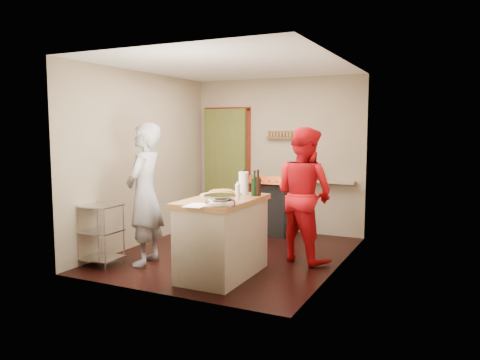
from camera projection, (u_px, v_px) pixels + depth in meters
name	position (u px, v px, depth m)	size (l,w,h in m)	color
floor	(232.00, 254.00, 6.58)	(3.50, 3.50, 0.00)	black
back_wall	(244.00, 164.00, 8.32)	(3.00, 0.44, 2.60)	tan
left_wall	(143.00, 159.00, 7.08)	(0.04, 3.50, 2.60)	tan
right_wall	(339.00, 166.00, 5.79)	(0.04, 3.50, 2.60)	tan
ceiling	(231.00, 65.00, 6.29)	(3.00, 3.50, 0.02)	white
stove	(273.00, 207.00, 7.78)	(0.60, 0.63, 1.00)	black
wire_shelving	(101.00, 232.00, 6.00)	(0.48, 0.40, 0.80)	silver
island	(223.00, 235.00, 5.57)	(0.75, 1.36, 1.25)	beige
person_stripe	(145.00, 194.00, 6.02)	(0.67, 0.44, 1.83)	#B6B6BB
person_red	(304.00, 195.00, 6.17)	(0.86, 0.67, 1.78)	red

